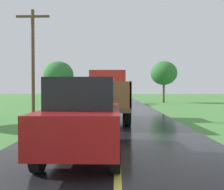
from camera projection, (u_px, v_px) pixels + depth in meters
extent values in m
cube|color=#2D2D30|center=(107.00, 110.00, 12.58)|extent=(0.90, 5.51, 0.24)
cube|color=brown|center=(107.00, 106.00, 12.58)|extent=(2.30, 5.80, 0.20)
cube|color=red|center=(108.00, 87.00, 14.50)|extent=(2.10, 1.90, 1.90)
cube|color=black|center=(108.00, 82.00, 15.45)|extent=(1.78, 0.02, 0.76)
cube|color=brown|center=(83.00, 94.00, 11.61)|extent=(0.08, 3.85, 1.10)
cube|color=brown|center=(128.00, 94.00, 11.57)|extent=(0.08, 3.85, 1.10)
cube|color=brown|center=(104.00, 95.00, 9.70)|extent=(2.30, 0.08, 1.10)
cube|color=brown|center=(107.00, 93.00, 13.47)|extent=(2.30, 0.08, 1.10)
cylinder|color=black|center=(91.00, 109.00, 14.40)|extent=(0.28, 1.00, 1.00)
cylinder|color=black|center=(125.00, 109.00, 14.36)|extent=(0.28, 1.00, 1.00)
cylinder|color=black|center=(82.00, 115.00, 11.01)|extent=(0.28, 1.00, 1.00)
cylinder|color=black|center=(128.00, 115.00, 10.97)|extent=(0.28, 1.00, 1.00)
ellipsoid|color=#86BB36|center=(96.00, 94.00, 12.19)|extent=(0.42, 0.50, 0.45)
ellipsoid|color=#7AB839|center=(95.00, 95.00, 12.03)|extent=(0.59, 0.69, 0.43)
ellipsoid|color=#84AA23|center=(120.00, 101.00, 12.24)|extent=(0.57, 0.73, 0.46)
ellipsoid|color=#82B434|center=(123.00, 100.00, 12.90)|extent=(0.41, 0.45, 0.50)
ellipsoid|color=#6FAC2C|center=(85.00, 103.00, 10.40)|extent=(0.48, 0.46, 0.49)
ellipsoid|color=#82AA31|center=(116.00, 103.00, 10.23)|extent=(0.47, 0.53, 0.48)
ellipsoid|color=#72B833|center=(120.00, 102.00, 11.28)|extent=(0.46, 0.56, 0.38)
cube|color=#2D2D30|center=(109.00, 99.00, 27.96)|extent=(0.90, 5.51, 0.24)
cube|color=brown|center=(109.00, 97.00, 27.95)|extent=(2.30, 5.80, 0.20)
cube|color=#1E479E|center=(110.00, 88.00, 29.88)|extent=(2.10, 1.90, 1.90)
cube|color=black|center=(110.00, 86.00, 30.83)|extent=(1.78, 0.02, 0.76)
cube|color=maroon|center=(99.00, 92.00, 26.99)|extent=(0.08, 3.85, 1.10)
cube|color=maroon|center=(119.00, 92.00, 26.94)|extent=(0.08, 3.85, 1.10)
cube|color=maroon|center=(108.00, 92.00, 25.08)|extent=(2.30, 0.08, 1.10)
cube|color=maroon|center=(109.00, 92.00, 28.85)|extent=(2.30, 0.08, 1.10)
cylinder|color=black|center=(101.00, 99.00, 29.78)|extent=(0.28, 1.00, 1.00)
cylinder|color=black|center=(118.00, 99.00, 29.74)|extent=(0.28, 1.00, 1.00)
cylinder|color=black|center=(99.00, 100.00, 26.39)|extent=(0.28, 1.00, 1.00)
cylinder|color=black|center=(118.00, 100.00, 26.35)|extent=(0.28, 1.00, 1.00)
ellipsoid|color=#84B82A|center=(107.00, 92.00, 25.52)|extent=(0.58, 0.57, 0.48)
ellipsoid|color=#82BD34|center=(109.00, 92.00, 28.42)|extent=(0.52, 0.50, 0.42)
ellipsoid|color=#6FBB2B|center=(108.00, 95.00, 27.10)|extent=(0.43, 0.44, 0.38)
ellipsoid|color=#7EBD28|center=(104.00, 92.00, 27.00)|extent=(0.51, 0.60, 0.39)
ellipsoid|color=#6FBE2D|center=(112.00, 92.00, 28.16)|extent=(0.44, 0.48, 0.47)
ellipsoid|color=#72BC36|center=(115.00, 89.00, 28.10)|extent=(0.50, 0.53, 0.44)
ellipsoid|color=#7CB62A|center=(112.00, 89.00, 28.52)|extent=(0.50, 0.57, 0.38)
ellipsoid|color=#72B227|center=(112.00, 95.00, 26.57)|extent=(0.45, 0.46, 0.52)
ellipsoid|color=#6EB823|center=(113.00, 92.00, 25.61)|extent=(0.40, 0.43, 0.44)
ellipsoid|color=#6EBE25|center=(115.00, 95.00, 27.83)|extent=(0.51, 0.58, 0.38)
cylinder|color=brown|center=(33.00, 64.00, 14.41)|extent=(0.20, 0.20, 6.59)
cube|color=brown|center=(33.00, 16.00, 14.35)|extent=(2.02, 0.12, 0.12)
cylinder|color=#4C3823|center=(59.00, 94.00, 34.16)|extent=(0.28, 0.28, 2.19)
ellipsoid|color=#2D7033|center=(59.00, 75.00, 34.10)|extent=(4.28, 4.28, 3.85)
cylinder|color=#4C3823|center=(164.00, 93.00, 32.15)|extent=(0.28, 0.28, 2.58)
ellipsoid|color=#2D7033|center=(164.00, 73.00, 32.09)|extent=(3.57, 3.57, 3.21)
cube|color=maroon|center=(85.00, 123.00, 5.98)|extent=(1.70, 4.10, 0.80)
cube|color=black|center=(84.00, 93.00, 5.76)|extent=(1.44, 2.05, 0.70)
cylinder|color=black|center=(66.00, 133.00, 7.28)|extent=(0.20, 0.64, 0.64)
cylinder|color=black|center=(116.00, 133.00, 7.25)|extent=(0.20, 0.64, 0.64)
cylinder|color=black|center=(38.00, 156.00, 4.73)|extent=(0.20, 0.64, 0.64)
cylinder|color=black|center=(115.00, 157.00, 4.70)|extent=(0.20, 0.64, 0.64)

